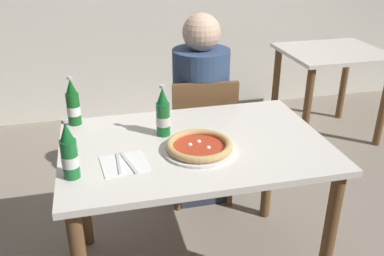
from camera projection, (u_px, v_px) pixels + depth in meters
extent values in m
cube|color=silver|center=(195.00, 145.00, 1.90)|extent=(1.20, 0.80, 0.03)
cylinder|color=brown|center=(328.00, 240.00, 1.88)|extent=(0.06, 0.06, 0.72)
cylinder|color=brown|center=(82.00, 189.00, 2.25)|extent=(0.06, 0.06, 0.72)
cylinder|color=brown|center=(269.00, 165.00, 2.48)|extent=(0.06, 0.06, 0.72)
cube|color=brown|center=(200.00, 136.00, 2.68)|extent=(0.43, 0.43, 0.04)
cube|color=brown|center=(205.00, 116.00, 2.42)|extent=(0.38, 0.07, 0.40)
cylinder|color=brown|center=(219.00, 152.00, 2.95)|extent=(0.04, 0.04, 0.41)
cylinder|color=brown|center=(171.00, 156.00, 2.90)|extent=(0.04, 0.04, 0.41)
cylinder|color=brown|center=(230.00, 178.00, 2.64)|extent=(0.04, 0.04, 0.41)
cylinder|color=brown|center=(177.00, 182.00, 2.60)|extent=(0.04, 0.04, 0.41)
cube|color=#2D3342|center=(200.00, 165.00, 2.75)|extent=(0.32, 0.28, 0.45)
cylinder|color=#33476B|center=(201.00, 94.00, 2.53)|extent=(0.34, 0.34, 0.55)
sphere|color=beige|center=(201.00, 32.00, 2.37)|extent=(0.22, 0.22, 0.22)
cube|color=silver|center=(333.00, 52.00, 3.37)|extent=(0.80, 0.70, 0.03)
cylinder|color=brown|center=(307.00, 112.00, 3.20)|extent=(0.06, 0.06, 0.72)
cylinder|color=brown|center=(384.00, 104.00, 3.35)|extent=(0.06, 0.06, 0.72)
cylinder|color=brown|center=(276.00, 87.00, 3.71)|extent=(0.06, 0.06, 0.72)
cylinder|color=brown|center=(344.00, 82.00, 3.86)|extent=(0.06, 0.06, 0.72)
cylinder|color=white|center=(200.00, 150.00, 1.82)|extent=(0.32, 0.32, 0.01)
cylinder|color=#BC381E|center=(200.00, 147.00, 1.82)|extent=(0.23, 0.23, 0.01)
torus|color=tan|center=(200.00, 145.00, 1.81)|extent=(0.29, 0.29, 0.03)
sphere|color=silver|center=(190.00, 145.00, 1.83)|extent=(0.02, 0.02, 0.02)
sphere|color=silver|center=(208.00, 148.00, 1.81)|extent=(0.02, 0.02, 0.02)
sphere|color=silver|center=(199.00, 142.00, 1.86)|extent=(0.02, 0.02, 0.02)
cylinder|color=#14591E|center=(74.00, 109.00, 2.05)|extent=(0.06, 0.06, 0.16)
cone|color=#14591E|center=(71.00, 86.00, 2.00)|extent=(0.05, 0.05, 0.07)
cylinder|color=#B7B7BC|center=(70.00, 78.00, 1.98)|extent=(0.03, 0.03, 0.01)
cylinder|color=white|center=(74.00, 110.00, 2.05)|extent=(0.07, 0.07, 0.04)
cylinder|color=#196B2D|center=(163.00, 119.00, 1.94)|extent=(0.06, 0.06, 0.16)
cone|color=#196B2D|center=(162.00, 95.00, 1.89)|extent=(0.05, 0.05, 0.07)
cylinder|color=#B7B7BC|center=(162.00, 86.00, 1.87)|extent=(0.03, 0.03, 0.01)
cylinder|color=white|center=(163.00, 121.00, 1.94)|extent=(0.07, 0.07, 0.04)
cylinder|color=#196B2D|center=(70.00, 159.00, 1.60)|extent=(0.06, 0.06, 0.16)
cone|color=#196B2D|center=(66.00, 131.00, 1.55)|extent=(0.05, 0.05, 0.07)
cylinder|color=#B7B7BC|center=(65.00, 121.00, 1.53)|extent=(0.03, 0.03, 0.01)
cylinder|color=white|center=(70.00, 161.00, 1.60)|extent=(0.07, 0.07, 0.04)
cube|color=white|center=(124.00, 164.00, 1.72)|extent=(0.20, 0.20, 0.00)
cube|color=silver|center=(129.00, 162.00, 1.72)|extent=(0.06, 0.19, 0.00)
cube|color=silver|center=(119.00, 164.00, 1.71)|extent=(0.01, 0.17, 0.00)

